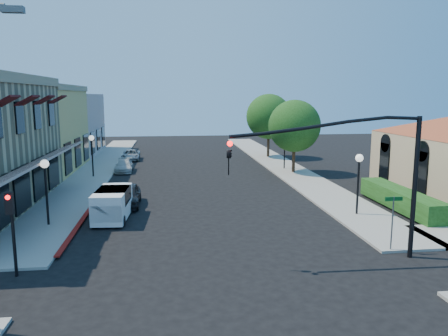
{
  "coord_description": "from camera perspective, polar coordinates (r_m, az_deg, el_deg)",
  "views": [
    {
      "loc": [
        -2.11,
        -15.14,
        6.82
      ],
      "look_at": [
        1.07,
        10.03,
        2.6
      ],
      "focal_mm": 35.0,
      "sensor_mm": 36.0,
      "label": 1
    }
  ],
  "objects": [
    {
      "name": "ground",
      "position": [
        16.74,
        0.69,
        -14.6
      ],
      "size": [
        120.0,
        120.0,
        0.0
      ],
      "primitive_type": "plane",
      "color": "black",
      "rests_on": "ground"
    },
    {
      "name": "parked_car_c",
      "position": [
        40.41,
        -12.92,
        0.27
      ],
      "size": [
        1.6,
        3.78,
        1.09
      ],
      "primitive_type": "imported",
      "rotation": [
        0.0,
        0.0,
        0.02
      ],
      "color": "#BBBBB9",
      "rests_on": "ground"
    },
    {
      "name": "parked_car_b",
      "position": [
        29.01,
        -13.61,
        -3.23
      ],
      "size": [
        1.57,
        3.68,
        1.18
      ],
      "primitive_type": "imported",
      "rotation": [
        0.0,
        0.0,
        0.09
      ],
      "color": "#B1B5B7",
      "rests_on": "ground"
    },
    {
      "name": "lamppost_right_near",
      "position": [
        25.78,
        17.2,
        -0.1
      ],
      "size": [
        0.44,
        0.44,
        3.57
      ],
      "color": "black",
      "rests_on": "ground"
    },
    {
      "name": "lamppost_left_far",
      "position": [
        37.91,
        -16.88,
        2.85
      ],
      "size": [
        0.44,
        0.44,
        3.57
      ],
      "color": "black",
      "rests_on": "ground"
    },
    {
      "name": "street_name_sign",
      "position": [
        20.47,
        21.18,
        -5.69
      ],
      "size": [
        0.8,
        0.06,
        2.5
      ],
      "color": "#595B5E",
      "rests_on": "ground"
    },
    {
      "name": "yellow_stucco_building",
      "position": [
        43.37,
        -25.25,
        4.55
      ],
      "size": [
        10.0,
        12.0,
        7.6
      ],
      "primitive_type": "cube",
      "color": "#E5BF67",
      "rests_on": "ground"
    },
    {
      "name": "signal_mast_arm",
      "position": [
        18.65,
        18.18,
        0.55
      ],
      "size": [
        8.01,
        0.39,
        6.0
      ],
      "color": "black",
      "rests_on": "ground"
    },
    {
      "name": "sidewalk_right",
      "position": [
        44.04,
        7.16,
        0.54
      ],
      "size": [
        3.5,
        50.0,
        0.12
      ],
      "primitive_type": "cube",
      "color": "gray",
      "rests_on": "ground"
    },
    {
      "name": "street_tree_b",
      "position": [
        48.44,
        5.86,
        6.7
      ],
      "size": [
        4.94,
        4.94,
        7.02
      ],
      "color": "#2F1F13",
      "rests_on": "ground"
    },
    {
      "name": "secondary_signal",
      "position": [
        18.13,
        -26.04,
        -5.91
      ],
      "size": [
        0.28,
        0.42,
        3.32
      ],
      "color": "black",
      "rests_on": "ground"
    },
    {
      "name": "sidewalk_left",
      "position": [
        43.19,
        -15.95,
        0.07
      ],
      "size": [
        3.5,
        50.0,
        0.12
      ],
      "primitive_type": "cube",
      "color": "gray",
      "rests_on": "ground"
    },
    {
      "name": "parked_car_d",
      "position": [
        47.73,
        -12.06,
        1.68
      ],
      "size": [
        1.91,
        4.0,
        1.1
      ],
      "primitive_type": "imported",
      "rotation": [
        0.0,
        0.0,
        0.02
      ],
      "color": "#9FA1A3",
      "rests_on": "ground"
    },
    {
      "name": "street_tree_a",
      "position": [
        38.8,
        9.19,
        5.44
      ],
      "size": [
        4.56,
        4.56,
        6.48
      ],
      "color": "#2F1F13",
      "rests_on": "ground"
    },
    {
      "name": "lamppost_left_near",
      "position": [
        24.35,
        -22.3,
        -0.92
      ],
      "size": [
        0.44,
        0.44,
        3.57
      ],
      "color": "black",
      "rests_on": "ground"
    },
    {
      "name": "pink_stucco_building",
      "position": [
        54.9,
        -21.4,
        5.33
      ],
      "size": [
        10.0,
        12.0,
        7.0
      ],
      "primitive_type": "cube",
      "color": "#C7A296",
      "rests_on": "ground"
    },
    {
      "name": "curb_red_strip",
      "position": [
        24.59,
        -18.28,
        -7.14
      ],
      "size": [
        0.25,
        10.0,
        0.06
      ],
      "primitive_type": "cube",
      "color": "maroon",
      "rests_on": "ground"
    },
    {
      "name": "lamppost_right_far",
      "position": [
        40.76,
        7.94,
        3.6
      ],
      "size": [
        0.44,
        0.44,
        3.57
      ],
      "color": "black",
      "rests_on": "ground"
    },
    {
      "name": "parked_car_a",
      "position": [
        27.95,
        -12.57,
        -3.47
      ],
      "size": [
        1.62,
        4.01,
        1.36
      ],
      "primitive_type": "imported",
      "rotation": [
        0.0,
        0.0,
        0.0
      ],
      "color": "black",
      "rests_on": "ground"
    },
    {
      "name": "white_van",
      "position": [
        24.93,
        -14.38,
        -4.4
      ],
      "size": [
        1.88,
        3.93,
        1.7
      ],
      "color": "white",
      "rests_on": "ground"
    },
    {
      "name": "hedge",
      "position": [
        28.63,
        21.98,
        -5.04
      ],
      "size": [
        1.4,
        8.0,
        1.1
      ],
      "primitive_type": "cube",
      "color": "#1B4112",
      "rests_on": "ground"
    }
  ]
}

